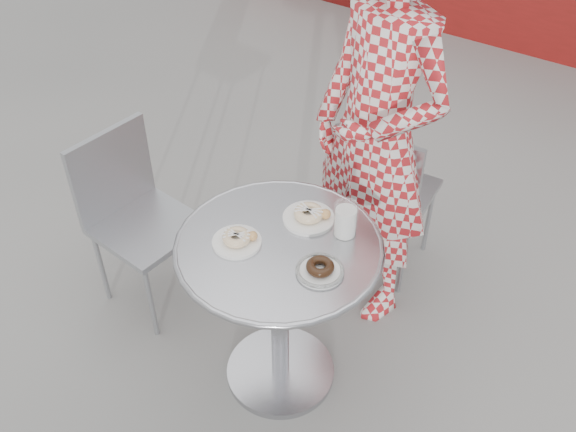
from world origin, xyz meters
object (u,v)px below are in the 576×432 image
Objects in this scene: bistro_table at (279,280)px; milk_cup at (345,220)px; chair_far at (383,221)px; plate_checker at (320,269)px; plate_near at (238,239)px; plate_far at (310,215)px; seated_person at (378,137)px; chair_left at (151,254)px.

milk_cup reaches higher than bistro_table.
plate_checker is (0.19, -0.92, 0.53)m from chair_far.
plate_near is at bearing -137.76° from milk_cup.
plate_near is (-0.14, -0.26, -0.00)m from plate_far.
plate_far reaches higher than plate_near.
seated_person is at bearing 105.15° from milk_cup.
plate_near reaches higher than plate_checker.
plate_near is 0.40m from milk_cup.
plate_far reaches higher than plate_checker.
chair_left is (-0.78, 0.05, -0.32)m from bistro_table.
seated_person is (0.04, 0.65, 0.32)m from bistro_table.
seated_person is at bearing 76.92° from plate_near.
seated_person reaches higher than milk_cup.
chair_far is at bearing 115.44° from seated_person.
plate_checker is (0.20, -0.03, 0.20)m from bistro_table.
chair_far is at bearing -38.25° from chair_left.
chair_far is 4.41× the size of plate_far.
plate_far is 0.28m from plate_checker.
seated_person is at bearing 86.84° from plate_far.
chair_left is 0.85m from plate_near.
seated_person reaches higher than chair_far.
seated_person is at bearing 86.26° from bistro_table.
plate_checker reaches higher than bistro_table.
milk_cup is (0.16, -0.70, 0.58)m from chair_far.
seated_person is 0.75m from plate_near.
chair_left is 0.48× the size of seated_person.
bistro_table is 0.84m from chair_left.
chair_left is at bearing 169.09° from plate_near.
milk_cup is (0.29, 0.27, 0.05)m from plate_near.
plate_near is (-0.17, -0.73, -0.11)m from seated_person.
plate_checker is at bearing 8.02° from plate_near.
milk_cup is at bearing 97.70° from chair_far.
plate_far is at bearing 130.70° from plate_checker.
bistro_table is 0.90× the size of chair_far.
chair_left is 5.10× the size of plate_checker.
plate_far is (-0.03, -0.47, -0.11)m from seated_person.
milk_cup reaches higher than chair_far.
bistro_table is at bearing 84.39° from chair_far.
chair_far is 0.92m from milk_cup.
milk_cup is (0.95, 0.14, 0.58)m from chair_left.
plate_near is (-0.14, -0.96, 0.53)m from chair_far.
milk_cup is at bearing 2.91° from plate_far.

